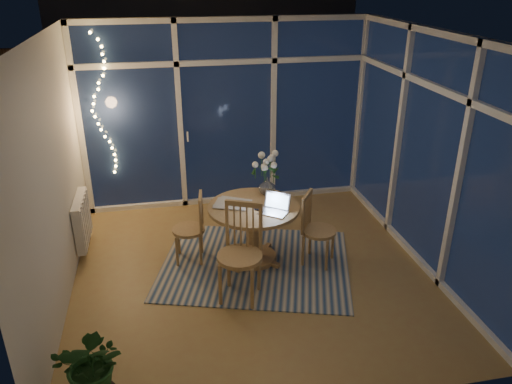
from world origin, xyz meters
TOP-DOWN VIEW (x-y plane):
  - floor at (0.00, 0.00)m, footprint 4.00×4.00m
  - ceiling at (0.00, 0.00)m, footprint 4.00×4.00m
  - wall_back at (0.00, 2.00)m, footprint 4.00×0.04m
  - wall_front at (0.00, -2.00)m, footprint 4.00×0.04m
  - wall_left at (-2.00, 0.00)m, footprint 0.04×4.00m
  - wall_right at (2.00, 0.00)m, footprint 0.04×4.00m
  - window_wall_back at (0.00, 1.96)m, footprint 4.00×0.10m
  - window_wall_right at (1.96, 0.00)m, footprint 0.10×4.00m
  - radiator at (-1.94, 0.90)m, footprint 0.10×0.70m
  - fairy_lights at (-1.65, 1.88)m, footprint 0.24×0.10m
  - garden_patio at (0.50, 5.00)m, footprint 12.00×6.00m
  - garden_fence at (0.00, 5.50)m, footprint 11.00×0.08m
  - neighbour_roof at (0.30, 8.50)m, footprint 7.00×3.00m
  - garden_shrubs at (-0.80, 3.40)m, footprint 0.90×0.90m
  - rug at (0.04, 0.15)m, footprint 2.55×2.27m
  - dining_table at (0.04, 0.25)m, footprint 1.30×1.30m
  - chair_left at (-0.70, 0.40)m, footprint 0.45×0.45m
  - chair_right at (0.76, 0.05)m, footprint 0.57×0.57m
  - chair_front at (-0.24, -0.45)m, footprint 0.64×0.64m
  - laptop at (0.22, 0.04)m, footprint 0.39×0.38m
  - flower_vase at (0.26, 0.54)m, footprint 0.25×0.25m
  - bowl at (0.39, 0.30)m, footprint 0.19×0.19m
  - newspapers at (-0.19, 0.37)m, footprint 0.45×0.39m
  - phone at (0.08, 0.14)m, footprint 0.13×0.12m
  - potted_plant at (-1.57, -1.65)m, footprint 0.64×0.59m

SIDE VIEW (x-z plane):
  - garden_patio at x=0.50m, z-range -0.11..-0.01m
  - floor at x=0.00m, z-range 0.00..0.00m
  - rug at x=0.04m, z-range 0.00..0.01m
  - dining_table at x=0.04m, z-range 0.00..0.71m
  - potted_plant at x=-1.57m, z-range 0.00..0.76m
  - radiator at x=-1.94m, z-range 0.11..0.69m
  - chair_left at x=-0.70m, z-range 0.00..0.86m
  - chair_right at x=0.76m, z-range 0.00..0.88m
  - garden_shrubs at x=-0.80m, z-range 0.00..0.90m
  - chair_front at x=-0.24m, z-range 0.00..1.05m
  - phone at x=0.08m, z-range 0.71..0.72m
  - newspapers at x=-0.19m, z-range 0.71..0.73m
  - bowl at x=0.39m, z-range 0.71..0.75m
  - flower_vase at x=0.26m, z-range 0.71..0.92m
  - laptop at x=0.22m, z-range 0.71..0.93m
  - garden_fence at x=0.00m, z-range 0.00..1.80m
  - wall_back at x=0.00m, z-range 0.00..2.60m
  - wall_front at x=0.00m, z-range 0.00..2.60m
  - wall_left at x=-2.00m, z-range 0.00..2.60m
  - wall_right at x=2.00m, z-range 0.00..2.60m
  - window_wall_back at x=0.00m, z-range 0.00..2.60m
  - window_wall_right at x=1.96m, z-range 0.00..2.60m
  - fairy_lights at x=-1.65m, z-range 0.60..2.45m
  - neighbour_roof at x=0.30m, z-range 1.10..3.30m
  - ceiling at x=0.00m, z-range 2.60..2.60m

